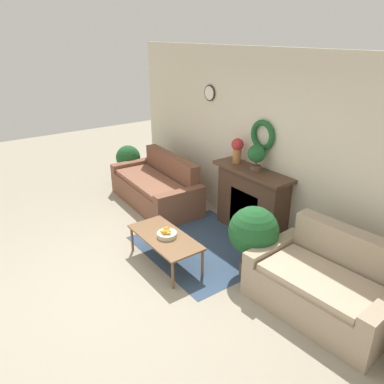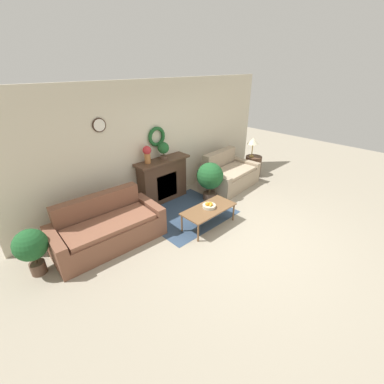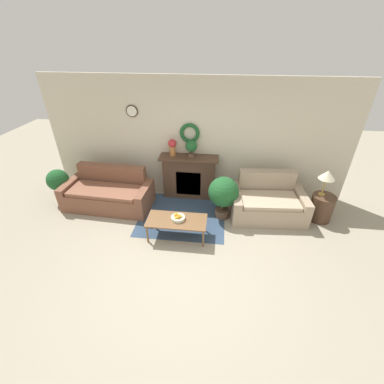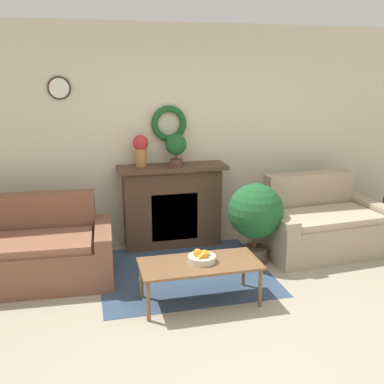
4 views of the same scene
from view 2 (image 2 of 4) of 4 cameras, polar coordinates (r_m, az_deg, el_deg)
ground_plane at (r=5.05m, az=11.59°, el=-9.97°), size 16.00×16.00×0.00m
floor_rug at (r=5.70m, az=-1.37°, el=-4.64°), size 1.83×1.63×0.01m
wall_back at (r=6.02m, az=-7.12°, el=10.91°), size 6.80×0.14×2.70m
fireplace at (r=6.07m, az=-6.51°, el=2.71°), size 1.33×0.41×1.03m
couch_left at (r=4.92m, az=-18.24°, el=-7.65°), size 1.97×0.99×0.86m
loveseat_right at (r=6.92m, az=8.09°, el=3.78°), size 1.60×1.05×0.90m
coffee_table at (r=5.11m, az=3.76°, el=-3.97°), size 1.13×0.53×0.40m
fruit_bowl at (r=5.09m, az=3.81°, el=-3.02°), size 0.26×0.26×0.12m
side_table_by_loveseat at (r=7.76m, az=13.40°, el=5.69°), size 0.47×0.47×0.57m
table_lamp at (r=7.52m, az=13.44°, el=10.90°), size 0.31×0.31×0.55m
vase_on_mantel_left at (r=5.61m, az=-9.95°, el=8.47°), size 0.19×0.19×0.38m
potted_plant_on_mantel at (r=5.83m, az=-6.39°, el=9.52°), size 0.26×0.26×0.38m
potted_plant_floor_by_couch at (r=4.60m, az=-32.16°, el=-10.29°), size 0.49×0.49×0.79m
potted_plant_floor_by_loveseat at (r=6.03m, az=4.00°, el=3.32°), size 0.63×0.63×0.93m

